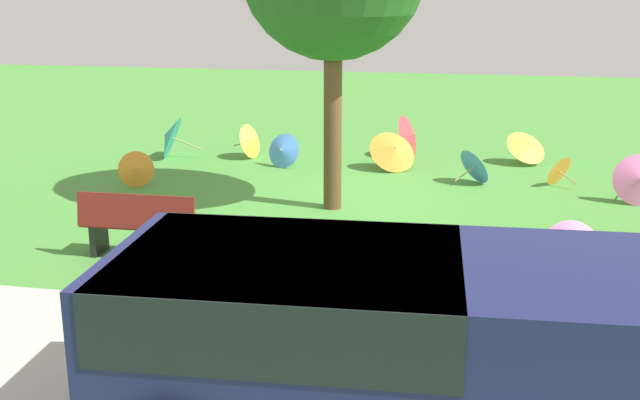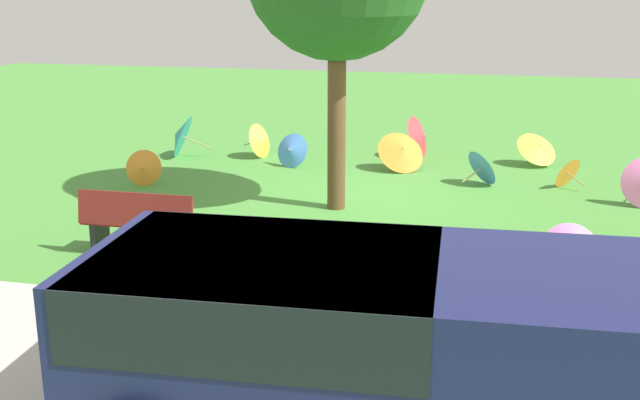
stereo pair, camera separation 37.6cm
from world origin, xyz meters
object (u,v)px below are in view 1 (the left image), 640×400
(parasol_red_0, at_px, (411,135))
(parasol_pink_3, at_px, (575,251))
(park_bench, at_px, (140,224))
(parasol_blue_3, at_px, (476,165))
(parasol_orange_0, at_px, (394,150))
(parasol_blue_0, at_px, (282,150))
(parasol_yellow_4, at_px, (527,146))
(parasol_teal_1, at_px, (169,136))
(parasol_orange_4, at_px, (135,169))
(van_dark, at_px, (388,336))
(parasol_yellow_3, at_px, (253,140))
(parasol_orange_3, at_px, (557,170))

(parasol_red_0, distance_m, parasol_pink_3, 7.26)
(park_bench, xyz_separation_m, parasol_blue_3, (-4.32, -4.97, -0.13))
(parasol_orange_0, height_order, parasol_pink_3, parasol_orange_0)
(parasol_blue_0, distance_m, parasol_yellow_4, 4.93)
(parasol_teal_1, relative_size, parasol_orange_4, 1.44)
(parasol_red_0, xyz_separation_m, parasol_pink_3, (-2.55, 6.80, -0.07))
(parasol_orange_0, bearing_deg, parasol_teal_1, -2.58)
(van_dark, bearing_deg, parasol_teal_1, -59.36)
(park_bench, distance_m, parasol_yellow_4, 8.59)
(parasol_teal_1, relative_size, parasol_pink_3, 1.14)
(parasol_orange_4, xyz_separation_m, parasol_red_0, (-4.61, -3.55, 0.12))
(park_bench, bearing_deg, parasol_teal_1, -71.35)
(parasol_red_0, bearing_deg, parasol_orange_0, 80.10)
(parasol_yellow_3, bearing_deg, parasol_orange_3, 169.22)
(parasol_orange_3, xyz_separation_m, parasol_red_0, (2.79, -1.92, 0.17))
(parasol_red_0, bearing_deg, parasol_orange_3, 145.49)
(parasol_pink_3, relative_size, parasol_yellow_4, 0.81)
(parasol_orange_3, height_order, parasol_pink_3, parasol_pink_3)
(parasol_blue_0, distance_m, parasol_orange_3, 5.22)
(van_dark, bearing_deg, parasol_orange_0, -84.26)
(parasol_orange_4, height_order, parasol_yellow_4, parasol_yellow_4)
(park_bench, bearing_deg, parasol_yellow_4, -128.24)
(parasol_blue_0, xyz_separation_m, parasol_orange_3, (-5.21, 0.41, -0.06))
(parasol_teal_1, distance_m, parasol_yellow_3, 1.76)
(van_dark, relative_size, parasol_teal_1, 4.68)
(parasol_yellow_3, bearing_deg, parasol_red_0, -166.51)
(parasol_blue_0, bearing_deg, parasol_orange_0, -174.75)
(park_bench, relative_size, parasol_orange_0, 1.36)
(parasol_teal_1, xyz_separation_m, parasol_orange_4, (-0.35, 2.46, -0.13))
(van_dark, height_order, park_bench, van_dark)
(parasol_orange_3, bearing_deg, parasol_teal_1, -6.09)
(parasol_orange_3, bearing_deg, parasol_blue_3, 4.94)
(parasol_orange_4, bearing_deg, parasol_yellow_3, -116.43)
(parasol_orange_0, distance_m, parasol_pink_3, 6.15)
(parasol_blue_0, relative_size, parasol_yellow_4, 0.72)
(parasol_yellow_4, bearing_deg, parasol_orange_3, 104.86)
(parasol_blue_3, bearing_deg, parasol_orange_0, -24.87)
(parasol_orange_4, bearing_deg, parasol_pink_3, 155.63)
(parasol_red_0, distance_m, parasol_yellow_3, 3.32)
(parasol_yellow_4, bearing_deg, parasol_teal_1, 6.46)
(parasol_orange_3, bearing_deg, parasol_yellow_3, -10.78)
(park_bench, distance_m, parasol_blue_3, 6.59)
(parasol_pink_3, bearing_deg, parasol_yellow_3, -46.18)
(parasol_pink_3, bearing_deg, parasol_blue_0, -46.80)
(park_bench, bearing_deg, parasol_orange_0, -115.60)
(parasol_orange_3, distance_m, parasol_orange_4, 7.58)
(parasol_orange_0, height_order, parasol_yellow_3, parasol_orange_0)
(parasol_orange_4, bearing_deg, park_bench, 115.47)
(parasol_yellow_3, distance_m, parasol_yellow_4, 5.61)
(parasol_red_0, height_order, parasol_yellow_4, parasol_red_0)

